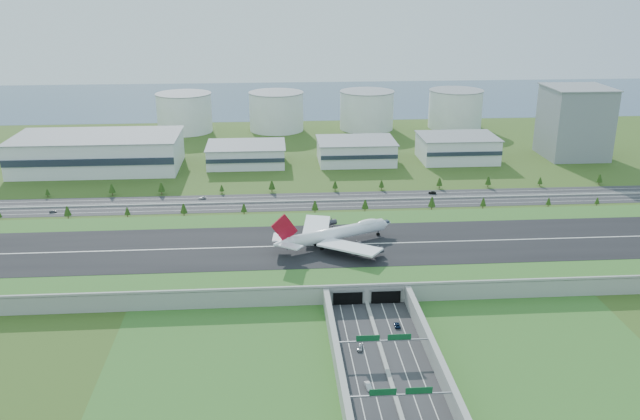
{
  "coord_description": "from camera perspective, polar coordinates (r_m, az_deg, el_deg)",
  "views": [
    {
      "loc": [
        -40.63,
        -318.03,
        137.92
      ],
      "look_at": [
        -14.51,
        35.0,
        14.93
      ],
      "focal_mm": 38.0,
      "sensor_mm": 36.0,
      "label": 1
    }
  ],
  "objects": [
    {
      "name": "hangar_mid_c",
      "position": [
        543.87,
        11.47,
        5.12
      ],
      "size": [
        58.0,
        42.0,
        19.0
      ],
      "primitive_type": "cube",
      "color": "silver",
      "rests_on": "ground"
    },
    {
      "name": "sign_gantry_far",
      "position": [
        232.68,
        6.82,
        -15.25
      ],
      "size": [
        38.7,
        0.7,
        9.8
      ],
      "color": "gray",
      "rests_on": "ground"
    },
    {
      "name": "fuel_tank_b",
      "position": [
        639.49,
        -3.69,
        8.27
      ],
      "size": [
        50.0,
        50.0,
        35.0
      ],
      "primitive_type": "cylinder",
      "color": "silver",
      "rests_on": "ground"
    },
    {
      "name": "boeing_747",
      "position": [
        343.14,
        1.27,
        -1.99
      ],
      "size": [
        65.19,
        60.13,
        21.62
      ],
      "rotation": [
        0.0,
        0.0,
        0.43
      ],
      "color": "white",
      "rests_on": "airfield_deck"
    },
    {
      "name": "car_1",
      "position": [
        247.06,
        4.08,
        -14.56
      ],
      "size": [
        2.49,
        5.4,
        1.71
      ],
      "primitive_type": "imported",
      "rotation": [
        0.0,
        0.0,
        0.13
      ],
      "color": "silver",
      "rests_on": "ground"
    },
    {
      "name": "hangar_mid_a",
      "position": [
        524.86,
        -6.23,
        4.66
      ],
      "size": [
        58.0,
        42.0,
        15.0
      ],
      "primitive_type": "cube",
      "color": "silver",
      "rests_on": "ground"
    },
    {
      "name": "north_expressway",
      "position": [
        437.32,
        1.32,
        0.78
      ],
      "size": [
        560.0,
        36.0,
        0.12
      ],
      "primitive_type": "cube",
      "color": "#28282B",
      "rests_on": "ground"
    },
    {
      "name": "bay_water",
      "position": [
        810.87,
        -1.32,
        9.36
      ],
      "size": [
        1200.0,
        260.0,
        0.06
      ],
      "primitive_type": "cube",
      "color": "#374F69",
      "rests_on": "ground"
    },
    {
      "name": "office_tower",
      "position": [
        577.31,
        20.65,
        6.91
      ],
      "size": [
        46.0,
        46.0,
        55.0
      ],
      "primitive_type": "cube",
      "color": "gray",
      "rests_on": "ground"
    },
    {
      "name": "sign_gantry_near",
      "position": [
        261.77,
        5.37,
        -10.95
      ],
      "size": [
        38.7,
        0.7,
        9.8
      ],
      "color": "gray",
      "rests_on": "ground"
    },
    {
      "name": "underpass_road",
      "position": [
        259.86,
        5.51,
        -12.11
      ],
      "size": [
        38.8,
        120.4,
        8.0
      ],
      "color": "#28282B",
      "rests_on": "ground"
    },
    {
      "name": "hangar_mid_b",
      "position": [
        528.34,
        3.05,
        4.95
      ],
      "size": [
        58.0,
        42.0,
        17.0
      ],
      "primitive_type": "cube",
      "color": "silver",
      "rests_on": "ground"
    },
    {
      "name": "fuel_tank_c",
      "position": [
        645.86,
        3.95,
        8.37
      ],
      "size": [
        50.0,
        50.0,
        35.0
      ],
      "primitive_type": "cylinder",
      "color": "silver",
      "rests_on": "ground"
    },
    {
      "name": "car_2",
      "position": [
        286.2,
        6.51,
        -9.6
      ],
      "size": [
        2.42,
        5.08,
        1.4
      ],
      "primitive_type": "imported",
      "rotation": [
        0.0,
        0.0,
        3.12
      ],
      "color": "#0B1D3B",
      "rests_on": "ground"
    },
    {
      "name": "ground",
      "position": [
        349.02,
        2.81,
        -4.14
      ],
      "size": [
        1200.0,
        1200.0,
        0.0
      ],
      "primitive_type": "plane",
      "color": "#304917",
      "rests_on": "ground"
    },
    {
      "name": "airfield_deck",
      "position": [
        347.33,
        2.82,
        -3.52
      ],
      "size": [
        520.0,
        100.0,
        9.2
      ],
      "color": "gray",
      "rests_on": "ground"
    },
    {
      "name": "car_5",
      "position": [
        457.16,
        9.44,
        1.46
      ],
      "size": [
        5.34,
        2.74,
        1.68
      ],
      "primitive_type": "imported",
      "rotation": [
        0.0,
        0.0,
        -1.77
      ],
      "color": "black",
      "rests_on": "ground"
    },
    {
      "name": "hangar_west",
      "position": [
        534.32,
        -18.18,
        4.62
      ],
      "size": [
        120.0,
        60.0,
        25.0
      ],
      "primitive_type": "cube",
      "color": "silver",
      "rests_on": "ground"
    },
    {
      "name": "car_4",
      "position": [
        446.18,
        -21.57,
        -0.12
      ],
      "size": [
        4.79,
        3.35,
        1.51
      ],
      "primitive_type": "imported",
      "rotation": [
        0.0,
        0.0,
        1.96
      ],
      "color": "#58595D",
      "rests_on": "ground"
    },
    {
      "name": "car_7",
      "position": [
        447.2,
        -9.91,
        1.02
      ],
      "size": [
        5.44,
        2.94,
        1.5
      ],
      "primitive_type": "imported",
      "rotation": [
        0.0,
        0.0,
        -1.4
      ],
      "color": "silver",
      "rests_on": "ground"
    },
    {
      "name": "tree_row",
      "position": [
        434.92,
        1.97,
        1.31
      ],
      "size": [
        498.24,
        48.65,
        8.43
      ],
      "color": "#3D2819",
      "rests_on": "ground"
    },
    {
      "name": "fuel_tank_a",
      "position": [
        644.37,
        -11.34,
        8.02
      ],
      "size": [
        50.0,
        50.0,
        35.0
      ],
      "primitive_type": "cylinder",
      "color": "silver",
      "rests_on": "ground"
    },
    {
      "name": "car_0",
      "position": [
        269.07,
        3.4,
        -11.47
      ],
      "size": [
        3.26,
        5.3,
        1.69
      ],
      "primitive_type": "imported",
      "rotation": [
        0.0,
        0.0,
        -0.27
      ],
      "color": "#AAAAAF",
      "rests_on": "ground"
    },
    {
      "name": "fuel_tank_d",
      "position": [
        663.15,
        11.32,
        8.33
      ],
      "size": [
        50.0,
        50.0,
        35.0
      ],
      "primitive_type": "cylinder",
      "color": "silver",
      "rests_on": "ground"
    }
  ]
}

